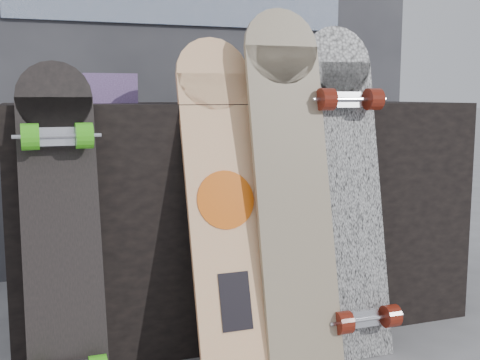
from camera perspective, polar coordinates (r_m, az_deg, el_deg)
name	(u,v)px	position (r m, az deg, el deg)	size (l,w,h in m)	color
vendor_table	(239,212)	(2.22, -0.12, -3.04)	(1.60, 0.60, 0.80)	black
booth	(179,38)	(3.00, -5.77, 13.25)	(2.40, 0.22, 2.20)	#333338
merch_box_purple	(109,89)	(2.14, -12.35, 8.47)	(0.18, 0.12, 0.10)	#503369
merch_box_small	(306,87)	(2.37, 6.23, 8.79)	(0.14, 0.14, 0.12)	#503369
merch_box_flat	(234,94)	(2.36, -0.57, 8.11)	(0.22, 0.10, 0.06)	#D1B78C
longboard_geisha	(224,195)	(1.79, -1.48, -1.46)	(0.23, 0.32, 1.01)	beige
longboard_celtic	(292,177)	(1.83, 4.93, 0.31)	(0.24, 0.27, 1.10)	beige
longboard_cascadia	(349,185)	(1.95, 10.26, -0.49)	(0.24, 0.29, 1.05)	silver
skateboard_dark	(62,229)	(1.67, -16.56, -4.49)	(0.21, 0.30, 0.92)	black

